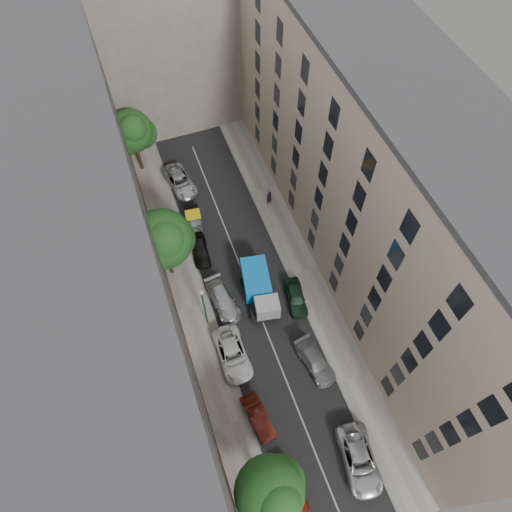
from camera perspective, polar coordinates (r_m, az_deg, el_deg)
name	(u,v)px	position (r m, az deg, el deg)	size (l,w,h in m)	color
ground	(249,289)	(43.20, -0.82, -4.13)	(120.00, 120.00, 0.00)	#4C4C49
road_surface	(249,289)	(43.19, -0.82, -4.12)	(8.00, 44.00, 0.02)	black
sidewalk_left	(193,306)	(42.68, -7.84, -6.27)	(3.00, 44.00, 0.15)	gray
sidewalk_right	(303,271)	(44.27, 5.91, -1.91)	(3.00, 44.00, 0.15)	gray
building_left	(103,270)	(34.41, -18.57, -1.68)	(8.00, 44.00, 20.00)	#4D4A47
building_right	(377,189)	(38.22, 14.88, 8.07)	(8.00, 44.00, 20.00)	tan
building_endcap	(162,35)	(55.81, -11.65, 25.46)	(18.00, 12.00, 18.00)	gray
tarp_truck	(259,288)	(41.59, 0.37, -4.01)	(3.20, 6.07, 2.65)	black
car_left_0	(291,488)	(37.78, 4.35, -26.97)	(1.55, 3.85, 1.31)	maroon
car_left_1	(258,417)	(38.47, 0.27, -19.46)	(1.37, 3.94, 1.30)	#4E160F
car_left_2	(232,354)	(39.87, -2.97, -12.15)	(2.45, 5.31, 1.48)	silver
car_left_3	(223,300)	(41.99, -4.18, -5.50)	(1.98, 4.87, 1.41)	#AFAFB3
car_left_4	(200,250)	(44.96, -7.01, 0.79)	(1.57, 3.89, 1.33)	black
car_left_5	(194,220)	(47.10, -7.76, 4.43)	(1.35, 3.86, 1.27)	black
car_left_6	(180,181)	(50.55, -9.50, 9.23)	(2.40, 5.20, 1.44)	#B7B8BC
car_right_0	(359,460)	(38.61, 12.77, -23.61)	(2.50, 5.41, 1.50)	#B6B5BA
car_right_1	(315,362)	(40.00, 7.40, -12.96)	(1.85, 4.56, 1.32)	slate
car_right_2	(296,297)	(42.18, 4.99, -5.14)	(1.62, 4.04, 1.38)	black
tree_near	(271,493)	(32.99, 1.94, -27.52)	(4.96, 4.63, 7.81)	#382619
tree_mid	(164,241)	(40.10, -11.45, 1.87)	(5.61, 5.38, 8.32)	#382619
tree_far	(133,133)	(49.78, -15.16, 14.64)	(4.82, 4.46, 7.82)	#382619
lamp_post	(204,304)	(38.31, -6.54, -6.04)	(0.36, 0.36, 6.14)	#164F20
pedestrian	(269,197)	(48.03, 1.64, 7.35)	(0.65, 0.43, 1.79)	black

